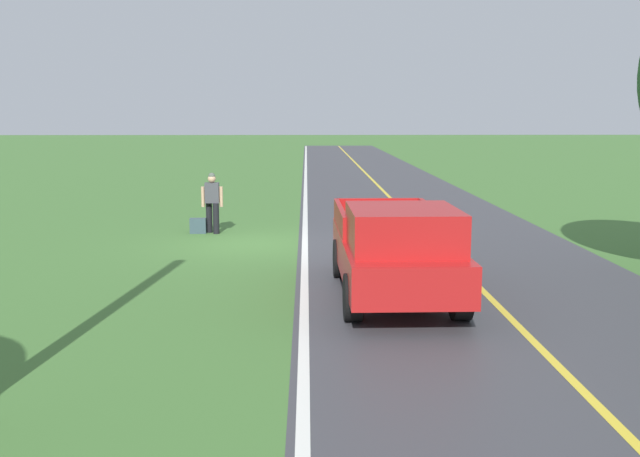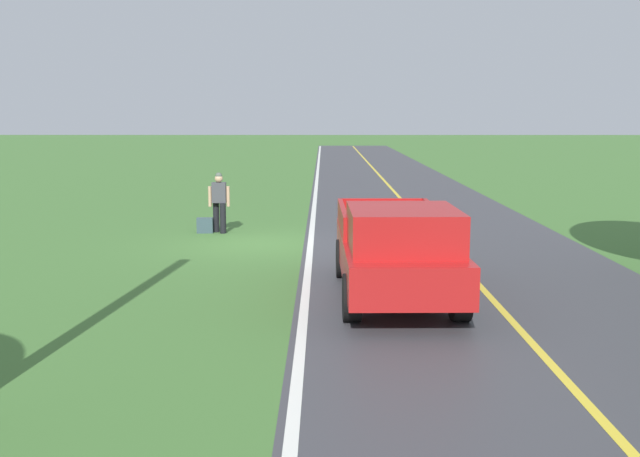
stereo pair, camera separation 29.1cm
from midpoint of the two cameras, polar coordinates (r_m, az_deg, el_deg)
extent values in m
plane|color=#427033|center=(19.30, -4.36, -1.23)|extent=(200.00, 200.00, 0.00)
cube|color=#3D3D42|center=(19.51, 9.96, -1.22)|extent=(7.32, 120.00, 0.00)
cube|color=silver|center=(19.23, -0.32, -1.22)|extent=(0.16, 117.60, 0.00)
cube|color=gold|center=(19.51, 9.96, -1.21)|extent=(0.14, 117.60, 0.00)
cylinder|color=black|center=(21.08, -7.23, 0.81)|extent=(0.18, 0.18, 0.88)
cylinder|color=black|center=(21.34, -7.75, 0.90)|extent=(0.18, 0.18, 0.88)
cube|color=#3F3F47|center=(21.12, -7.53, 2.81)|extent=(0.41, 0.27, 0.58)
sphere|color=tan|center=(21.08, -7.55, 3.91)|extent=(0.23, 0.23, 0.23)
sphere|color=#4C564C|center=(21.07, -7.56, 4.11)|extent=(0.20, 0.20, 0.20)
cube|color=navy|center=(21.31, -7.48, 2.95)|extent=(0.33, 0.21, 0.44)
cylinder|color=tan|center=(21.08, -6.83, 2.52)|extent=(0.10, 0.10, 0.58)
cylinder|color=tan|center=(21.14, -8.23, 2.50)|extent=(0.10, 0.10, 0.58)
cube|color=#384C56|center=(21.24, -8.62, 0.24)|extent=(0.47, 0.21, 0.44)
cube|color=#B21919|center=(13.83, 6.47, -2.18)|extent=(2.08, 5.43, 0.70)
cube|color=#B21919|center=(12.54, 7.18, -0.04)|extent=(1.87, 2.19, 0.72)
cube|color=black|center=(12.53, 7.19, 0.28)|extent=(1.70, 1.32, 0.43)
cube|color=#B21919|center=(14.92, 9.58, 0.82)|extent=(0.15, 3.03, 0.45)
cube|color=#B21919|center=(14.71, 2.36, 0.82)|extent=(0.15, 3.03, 0.45)
cube|color=#B21919|center=(16.28, 5.39, 1.58)|extent=(1.84, 0.13, 0.45)
cylinder|color=black|center=(12.37, 11.59, -5.30)|extent=(0.31, 0.80, 0.80)
cylinder|color=black|center=(12.12, 3.20, -5.43)|extent=(0.31, 0.80, 0.80)
cylinder|color=black|center=(15.53, 9.05, -2.31)|extent=(0.31, 0.80, 0.80)
cylinder|color=black|center=(15.33, 2.39, -2.36)|extent=(0.31, 0.80, 0.80)
camera|label=1|loc=(0.15, -89.34, 0.10)|focal=40.82mm
camera|label=2|loc=(0.15, 90.66, -0.10)|focal=40.82mm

